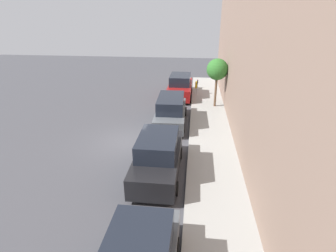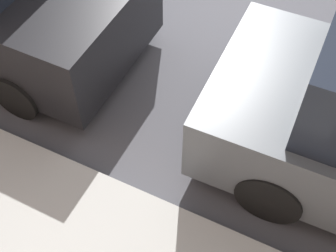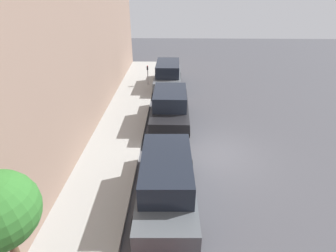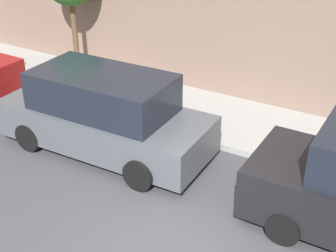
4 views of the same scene
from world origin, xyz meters
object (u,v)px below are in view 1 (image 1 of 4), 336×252
at_px(street_tree, 217,70).
at_px(fire_hydrant, 196,85).
at_px(parked_suv_second, 158,156).
at_px(parked_suv_fourth, 180,87).
at_px(parking_meter_far, 197,85).
at_px(parked_minivan_third, 171,111).

xyz_separation_m(street_tree, fire_hydrant, (-1.50, 5.06, -2.53)).
xyz_separation_m(parked_suv_second, fire_hydrant, (1.69, 14.57, -0.44)).
height_order(street_tree, fire_hydrant, street_tree).
height_order(parked_suv_fourth, street_tree, street_tree).
bearing_deg(parking_meter_far, fire_hydrant, 92.66).
bearing_deg(parked_minivan_third, parked_suv_fourth, 87.60).
bearing_deg(fire_hydrant, parking_meter_far, -87.34).
xyz_separation_m(parked_suv_second, parking_meter_far, (1.79, 12.42, 0.07)).
bearing_deg(parking_meter_far, street_tree, -64.34).
distance_m(parked_minivan_third, parking_meter_far, 6.63).
height_order(parked_suv_second, street_tree, street_tree).
xyz_separation_m(parking_meter_far, street_tree, (1.40, -2.90, 2.03)).
xyz_separation_m(parking_meter_far, fire_hydrant, (-0.10, 2.15, -0.51)).
distance_m(parked_suv_fourth, parking_meter_far, 1.55).
bearing_deg(parked_suv_second, street_tree, 71.47).
distance_m(parked_minivan_third, fire_hydrant, 8.71).
xyz_separation_m(parked_suv_second, parked_minivan_third, (0.02, 6.03, -0.01)).
xyz_separation_m(parked_minivan_third, fire_hydrant, (1.67, 8.54, -0.43)).
bearing_deg(street_tree, parked_suv_second, -108.53).
bearing_deg(fire_hydrant, parked_minivan_third, -101.08).
height_order(parked_minivan_third, street_tree, street_tree).
height_order(parked_minivan_third, parked_suv_fourth, parked_suv_fourth).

